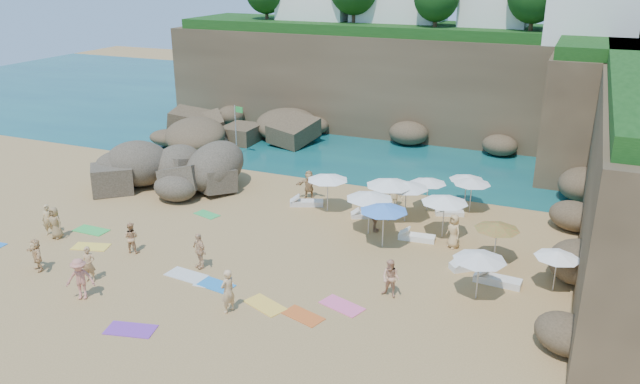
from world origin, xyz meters
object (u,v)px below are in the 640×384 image
at_px(person_stand_1, 131,237).
at_px(person_stand_4, 454,231).
at_px(person_stand_3, 375,217).
at_px(flag_pole, 237,124).
at_px(parasol_2, 467,177).
at_px(lounger_0, 366,215).
at_px(person_stand_5, 309,184).
at_px(person_stand_2, 395,195).
at_px(person_stand_0, 48,220).
at_px(person_stand_6, 228,291).
at_px(parasol_0, 406,185).
at_px(parasol_1, 328,177).
at_px(rock_outcrop, 174,186).

height_order(person_stand_1, person_stand_4, person_stand_4).
bearing_deg(person_stand_4, person_stand_3, -148.80).
xyz_separation_m(flag_pole, parasol_2, (17.36, -3.51, -0.65)).
xyz_separation_m(flag_pole, lounger_0, (12.60, -7.51, -2.29)).
distance_m(lounger_0, person_stand_5, 4.52).
xyz_separation_m(lounger_0, person_stand_4, (5.32, -1.97, 0.75)).
distance_m(parasol_2, person_stand_2, 4.25).
bearing_deg(flag_pole, person_stand_2, -21.15).
distance_m(person_stand_0, person_stand_6, 12.99).
bearing_deg(person_stand_4, person_stand_0, -125.21).
relative_size(person_stand_1, person_stand_3, 0.98).
distance_m(parasol_0, person_stand_6, 12.78).
distance_m(parasol_1, lounger_0, 3.05).
xyz_separation_m(person_stand_0, person_stand_6, (12.65, -2.95, 0.12)).
xyz_separation_m(person_stand_0, person_stand_2, (15.55, 11.00, -0.10)).
height_order(rock_outcrop, parasol_0, parasol_0).
bearing_deg(parasol_2, person_stand_0, -146.48).
xyz_separation_m(parasol_2, person_stand_0, (-19.27, -12.77, -0.93)).
bearing_deg(person_stand_1, lounger_0, -147.75).
relative_size(person_stand_3, person_stand_5, 0.93).
xyz_separation_m(parasol_0, person_stand_5, (-6.35, 1.21, -1.26)).
distance_m(rock_outcrop, person_stand_6, 16.24).
xyz_separation_m(parasol_2, person_stand_2, (-3.72, -1.77, -1.04)).
xyz_separation_m(person_stand_2, person_stand_3, (0.05, -3.86, 0.07)).
relative_size(parasol_2, person_stand_1, 1.30).
height_order(person_stand_0, person_stand_3, person_stand_0).
distance_m(lounger_0, person_stand_0, 16.97).
relative_size(person_stand_0, person_stand_6, 0.88).
distance_m(lounger_0, person_stand_2, 2.54).
xyz_separation_m(person_stand_1, person_stand_4, (14.47, 6.79, 0.09)).
relative_size(flag_pole, person_stand_0, 2.26).
height_order(parasol_2, person_stand_0, parasol_2).
relative_size(lounger_0, person_stand_1, 1.04).
relative_size(person_stand_0, person_stand_4, 0.96).
xyz_separation_m(parasol_1, person_stand_1, (-6.79, -8.84, -1.27)).
bearing_deg(person_stand_4, person_stand_5, -164.47).
bearing_deg(person_stand_6, flag_pole, -135.42).
bearing_deg(person_stand_2, parasol_0, 128.12).
bearing_deg(person_stand_5, person_stand_6, -106.55).
bearing_deg(parasol_2, person_stand_1, -137.48).
bearing_deg(rock_outcrop, person_stand_2, 8.85).
distance_m(parasol_2, person_stand_4, 6.06).
bearing_deg(parasol_1, person_stand_2, 32.34).
bearing_deg(parasol_1, rock_outcrop, -179.81).
distance_m(parasol_1, person_stand_4, 8.03).
relative_size(lounger_0, person_stand_3, 1.02).
distance_m(person_stand_2, person_stand_3, 3.86).
bearing_deg(parasol_0, parasol_2, 54.57).
xyz_separation_m(lounger_0, person_stand_1, (-9.15, -8.76, 0.66)).
bearing_deg(person_stand_6, person_stand_0, -87.75).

